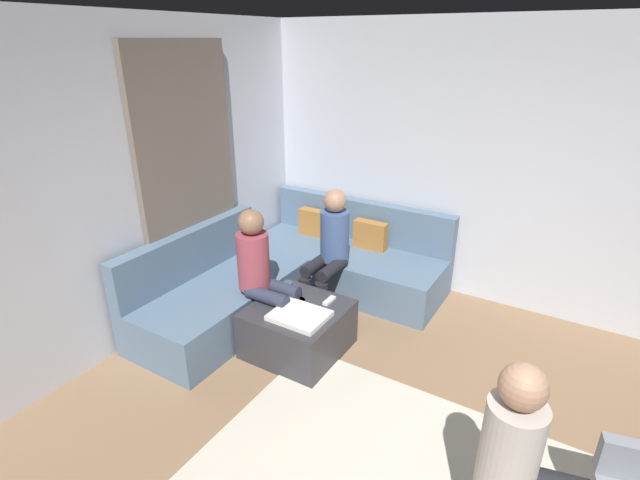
{
  "coord_description": "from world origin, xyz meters",
  "views": [
    {
      "loc": [
        0.37,
        -1.65,
        2.5
      ],
      "look_at": [
        -1.63,
        1.63,
        0.85
      ],
      "focal_mm": 26.44,
      "sensor_mm": 36.0,
      "label": 1
    }
  ],
  "objects_px": {
    "sectional_couch": "(295,274)",
    "coffee_mug": "(288,287)",
    "ottoman": "(298,329)",
    "person_on_couch_back": "(330,246)",
    "game_remote": "(329,301)",
    "person_on_armchair": "(529,463)",
    "person_on_couch_side": "(263,271)"
  },
  "relations": [
    {
      "from": "ottoman",
      "to": "person_on_armchair",
      "type": "height_order",
      "value": "person_on_armchair"
    },
    {
      "from": "game_remote",
      "to": "person_on_armchair",
      "type": "distance_m",
      "value": 2.08
    },
    {
      "from": "person_on_couch_back",
      "to": "person_on_armchair",
      "type": "height_order",
      "value": "person_on_couch_back"
    },
    {
      "from": "coffee_mug",
      "to": "person_on_armchair",
      "type": "bearing_deg",
      "value": -26.47
    },
    {
      "from": "ottoman",
      "to": "coffee_mug",
      "type": "xyz_separation_m",
      "value": [
        -0.22,
        0.18,
        0.26
      ]
    },
    {
      "from": "coffee_mug",
      "to": "person_on_couch_side",
      "type": "relative_size",
      "value": 0.08
    },
    {
      "from": "person_on_couch_side",
      "to": "game_remote",
      "type": "bearing_deg",
      "value": 110.0
    },
    {
      "from": "sectional_couch",
      "to": "game_remote",
      "type": "distance_m",
      "value": 0.87
    },
    {
      "from": "coffee_mug",
      "to": "game_remote",
      "type": "xyz_separation_m",
      "value": [
        0.4,
        0.04,
        -0.04
      ]
    },
    {
      "from": "person_on_couch_back",
      "to": "ottoman",
      "type": "bearing_deg",
      "value": 100.46
    },
    {
      "from": "sectional_couch",
      "to": "ottoman",
      "type": "height_order",
      "value": "sectional_couch"
    },
    {
      "from": "sectional_couch",
      "to": "person_on_armchair",
      "type": "distance_m",
      "value": 2.95
    },
    {
      "from": "coffee_mug",
      "to": "person_on_armchair",
      "type": "height_order",
      "value": "person_on_armchair"
    },
    {
      "from": "sectional_couch",
      "to": "person_on_armchair",
      "type": "height_order",
      "value": "person_on_armchair"
    },
    {
      "from": "sectional_couch",
      "to": "person_on_couch_back",
      "type": "bearing_deg",
      "value": 8.39
    },
    {
      "from": "coffee_mug",
      "to": "person_on_armchair",
      "type": "distance_m",
      "value": 2.41
    },
    {
      "from": "sectional_couch",
      "to": "ottoman",
      "type": "distance_m",
      "value": 0.89
    },
    {
      "from": "ottoman",
      "to": "person_on_couch_side",
      "type": "bearing_deg",
      "value": 176.85
    },
    {
      "from": "ottoman",
      "to": "coffee_mug",
      "type": "height_order",
      "value": "coffee_mug"
    },
    {
      "from": "sectional_couch",
      "to": "ottoman",
      "type": "relative_size",
      "value": 3.36
    },
    {
      "from": "coffee_mug",
      "to": "person_on_armchair",
      "type": "xyz_separation_m",
      "value": [
        2.15,
        -1.07,
        0.17
      ]
    },
    {
      "from": "game_remote",
      "to": "person_on_couch_back",
      "type": "xyz_separation_m",
      "value": [
        -0.32,
        0.55,
        0.23
      ]
    },
    {
      "from": "person_on_couch_back",
      "to": "person_on_couch_side",
      "type": "xyz_separation_m",
      "value": [
        -0.23,
        -0.75,
        0.0
      ]
    },
    {
      "from": "sectional_couch",
      "to": "coffee_mug",
      "type": "xyz_separation_m",
      "value": [
        0.3,
        -0.54,
        0.19
      ]
    },
    {
      "from": "ottoman",
      "to": "person_on_couch_side",
      "type": "xyz_separation_m",
      "value": [
        -0.37,
        0.02,
        0.45
      ]
    },
    {
      "from": "sectional_couch",
      "to": "person_on_couch_side",
      "type": "height_order",
      "value": "person_on_couch_side"
    },
    {
      "from": "person_on_armchair",
      "to": "person_on_couch_back",
      "type": "bearing_deg",
      "value": -141.32
    },
    {
      "from": "game_remote",
      "to": "person_on_couch_side",
      "type": "bearing_deg",
      "value": -160.0
    },
    {
      "from": "game_remote",
      "to": "person_on_couch_back",
      "type": "height_order",
      "value": "person_on_couch_back"
    },
    {
      "from": "person_on_armchair",
      "to": "person_on_couch_side",
      "type": "bearing_deg",
      "value": -124.17
    },
    {
      "from": "ottoman",
      "to": "game_remote",
      "type": "xyz_separation_m",
      "value": [
        0.18,
        0.22,
        0.22
      ]
    },
    {
      "from": "person_on_couch_back",
      "to": "game_remote",
      "type": "bearing_deg",
      "value": 120.24
    }
  ]
}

